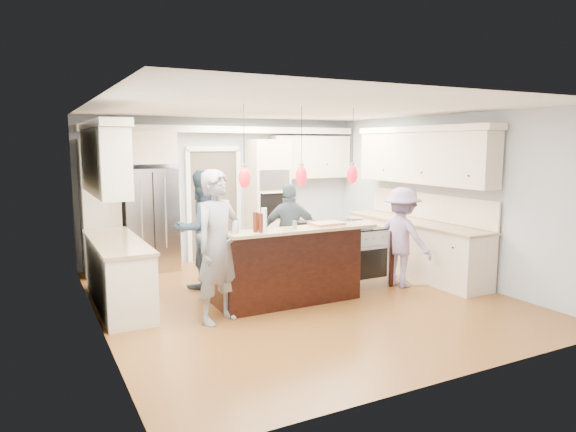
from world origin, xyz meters
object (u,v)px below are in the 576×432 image
island_range (359,256)px  person_bar_end (218,247)px  kitchen_island (282,265)px  person_far_left (202,229)px  refrigerator (150,220)px

island_range → person_bar_end: bearing=-166.8°
kitchen_island → person_far_left: person_far_left is taller
refrigerator → island_range: refrigerator is taller
kitchen_island → island_range: bearing=3.1°
island_range → person_far_left: bearing=155.6°
island_range → person_far_left: person_far_left is taller
kitchen_island → island_range: kitchen_island is taller
refrigerator → island_range: bearing=-42.6°
kitchen_island → person_bar_end: person_bar_end is taller
refrigerator → person_far_left: bearing=-72.3°
refrigerator → person_bar_end: bearing=-87.0°
island_range → person_bar_end: person_bar_end is taller
island_range → refrigerator: bearing=137.4°
kitchen_island → person_far_left: 1.44m
kitchen_island → refrigerator: bearing=116.9°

